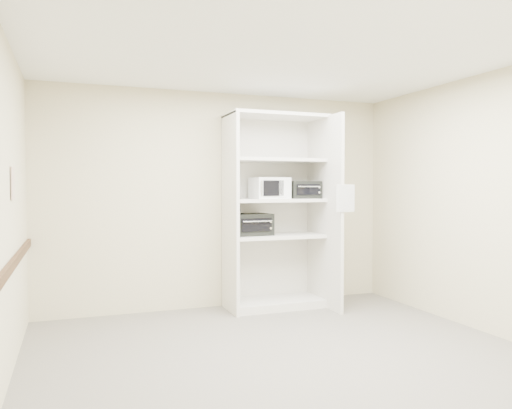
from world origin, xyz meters
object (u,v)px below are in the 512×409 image
object	(u,v)px
microwave	(270,188)
toaster_oven_upper	(303,190)
shelving_unit	(279,218)
toaster_oven_lower	(251,224)

from	to	relation	value
microwave	toaster_oven_upper	size ratio (longest dim) A/B	1.15
microwave	shelving_unit	bearing A→B (deg)	-14.62
shelving_unit	toaster_oven_upper	world-z (taller)	shelving_unit
shelving_unit	toaster_oven_upper	bearing A→B (deg)	-4.31
microwave	toaster_oven_lower	distance (m)	0.51
toaster_oven_upper	toaster_oven_lower	size ratio (longest dim) A/B	0.80
toaster_oven_lower	toaster_oven_upper	bearing A→B (deg)	-7.06
toaster_oven_lower	shelving_unit	bearing A→B (deg)	-6.81
shelving_unit	toaster_oven_lower	distance (m)	0.38
toaster_oven_upper	toaster_oven_lower	bearing A→B (deg)	176.98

